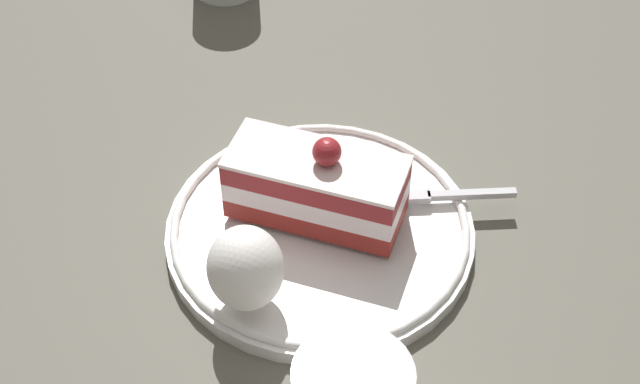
% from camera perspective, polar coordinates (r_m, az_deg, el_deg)
% --- Properties ---
extents(ground_plane, '(2.40, 2.40, 0.00)m').
position_cam_1_polar(ground_plane, '(0.65, -2.25, -2.58)').
color(ground_plane, '#59574C').
extents(dessert_plate, '(0.22, 0.22, 0.02)m').
position_cam_1_polar(dessert_plate, '(0.64, 0.00, -2.38)').
color(dessert_plate, white).
rests_on(dessert_plate, ground_plane).
extents(cake_slice, '(0.13, 0.09, 0.07)m').
position_cam_1_polar(cake_slice, '(0.62, -0.22, 0.41)').
color(cake_slice, maroon).
rests_on(cake_slice, dessert_plate).
extents(whipped_cream_dollop, '(0.05, 0.05, 0.06)m').
position_cam_1_polar(whipped_cream_dollop, '(0.57, -4.71, -4.81)').
color(whipped_cream_dollop, white).
rests_on(whipped_cream_dollop, dessert_plate).
extents(fork, '(0.08, 0.07, 0.00)m').
position_cam_1_polar(fork, '(0.65, 7.57, -0.22)').
color(fork, silver).
rests_on(fork, dessert_plate).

